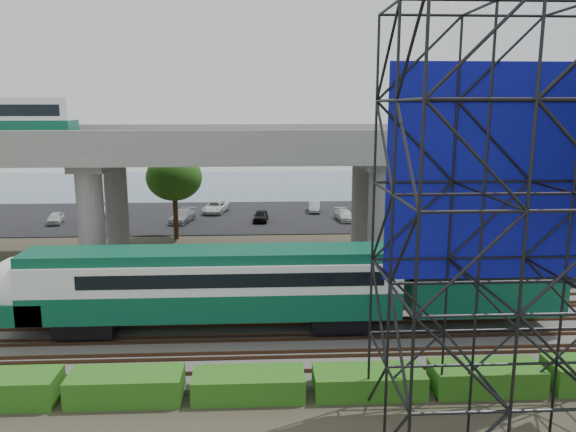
{
  "coord_description": "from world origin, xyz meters",
  "views": [
    {
      "loc": [
        1.53,
        -25.71,
        11.85
      ],
      "look_at": [
        3.16,
        6.0,
        5.56
      ],
      "focal_mm": 35.0,
      "sensor_mm": 36.0,
      "label": 1
    }
  ],
  "objects": [
    {
      "name": "commuter_train",
      "position": [
        1.25,
        2.0,
        2.88
      ],
      "size": [
        29.3,
        3.06,
        4.3
      ],
      "color": "black",
      "rests_on": "rail_tracks"
    },
    {
      "name": "overpass",
      "position": [
        -1.3,
        16.0,
        8.21
      ],
      "size": [
        80.0,
        12.0,
        12.4
      ],
      "color": "#9E9B93",
      "rests_on": "ground"
    },
    {
      "name": "hedge_strip",
      "position": [
        1.01,
        -4.3,
        0.56
      ],
      "size": [
        34.6,
        1.8,
        1.2
      ],
      "color": "#275A14",
      "rests_on": "ground"
    },
    {
      "name": "suv",
      "position": [
        -6.32,
        11.2,
        0.79
      ],
      "size": [
        5.45,
        3.16,
        1.43
      ],
      "primitive_type": "imported",
      "rotation": [
        0.0,
        0.0,
        1.73
      ],
      "color": "black",
      "rests_on": "service_road"
    },
    {
      "name": "parked_cars",
      "position": [
        0.43,
        33.72,
        0.69
      ],
      "size": [
        37.74,
        9.83,
        1.29
      ],
      "color": "silver",
      "rests_on": "parking_lot"
    },
    {
      "name": "ballast_bed",
      "position": [
        0.0,
        2.0,
        0.1
      ],
      "size": [
        90.0,
        12.0,
        0.2
      ],
      "primitive_type": "cube",
      "color": "slate",
      "rests_on": "ground"
    },
    {
      "name": "parking_lot",
      "position": [
        0.0,
        34.0,
        0.04
      ],
      "size": [
        90.0,
        18.0,
        0.08
      ],
      "primitive_type": "cube",
      "color": "black",
      "rests_on": "ground"
    },
    {
      "name": "service_road",
      "position": [
        0.0,
        10.5,
        0.04
      ],
      "size": [
        90.0,
        5.0,
        0.08
      ],
      "primitive_type": "cube",
      "color": "black",
      "rests_on": "ground"
    },
    {
      "name": "trees",
      "position": [
        -4.67,
        16.17,
        5.57
      ],
      "size": [
        40.94,
        16.94,
        7.69
      ],
      "color": "#382314",
      "rests_on": "ground"
    },
    {
      "name": "scaffold_tower",
      "position": [
        10.36,
        -7.98,
        7.47
      ],
      "size": [
        9.36,
        6.36,
        15.0
      ],
      "color": "black",
      "rests_on": "ground"
    },
    {
      "name": "rail_tracks",
      "position": [
        0.0,
        2.0,
        0.28
      ],
      "size": [
        90.0,
        9.52,
        0.16
      ],
      "color": "#472D1E",
      "rests_on": "ballast_bed"
    },
    {
      "name": "ground",
      "position": [
        0.0,
        0.0,
        0.0
      ],
      "size": [
        140.0,
        140.0,
        0.0
      ],
      "primitive_type": "plane",
      "color": "#474233",
      "rests_on": "ground"
    },
    {
      "name": "harbor_water",
      "position": [
        0.0,
        56.0,
        0.01
      ],
      "size": [
        140.0,
        40.0,
        0.03
      ],
      "primitive_type": "cube",
      "color": "#41586C",
      "rests_on": "ground"
    }
  ]
}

